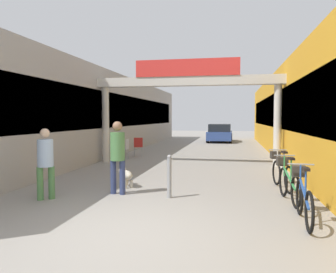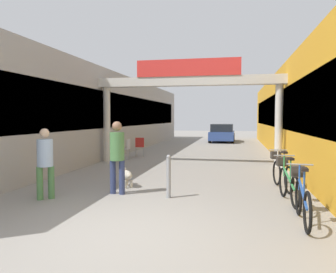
{
  "view_description": "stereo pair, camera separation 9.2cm",
  "coord_description": "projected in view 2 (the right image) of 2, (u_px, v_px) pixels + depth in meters",
  "views": [
    {
      "loc": [
        1.71,
        -4.85,
        1.82
      ],
      "look_at": [
        0.0,
        3.86,
        1.3
      ],
      "focal_mm": 35.0,
      "sensor_mm": 36.0,
      "label": 1
    },
    {
      "loc": [
        1.8,
        -4.83,
        1.82
      ],
      "look_at": [
        0.0,
        3.86,
        1.3
      ],
      "focal_mm": 35.0,
      "sensor_mm": 36.0,
      "label": 2
    }
  ],
  "objects": [
    {
      "name": "pedestrian_companion",
      "position": [
        45.0,
        159.0,
        7.24
      ],
      "size": [
        0.48,
        0.48,
        1.58
      ],
      "color": "#4C7F47",
      "rests_on": "ground_plane"
    },
    {
      "name": "dog_on_leash",
      "position": [
        125.0,
        175.0,
        8.63
      ],
      "size": [
        0.6,
        0.68,
        0.5
      ],
      "color": "beige",
      "rests_on": "ground_plane"
    },
    {
      "name": "bicycle_blue_nearest",
      "position": [
        302.0,
        197.0,
        5.71
      ],
      "size": [
        0.46,
        1.69,
        0.98
      ],
      "color": "black",
      "rests_on": "ground_plane"
    },
    {
      "name": "cafe_chair_red_farther",
      "position": [
        140.0,
        145.0,
        15.14
      ],
      "size": [
        0.49,
        0.49,
        0.89
      ],
      "color": "gray",
      "rests_on": "ground_plane"
    },
    {
      "name": "cafe_chair_aluminium_nearer",
      "position": [
        126.0,
        147.0,
        14.1
      ],
      "size": [
        0.41,
        0.41,
        0.89
      ],
      "color": "gray",
      "rests_on": "ground_plane"
    },
    {
      "name": "pedestrian_with_dog",
      "position": [
        117.0,
        153.0,
        7.73
      ],
      "size": [
        0.4,
        0.38,
        1.73
      ],
      "color": "navy",
      "rests_on": "ground_plane"
    },
    {
      "name": "storefront_right",
      "position": [
        310.0,
        114.0,
        14.8
      ],
      "size": [
        3.0,
        26.0,
        3.91
      ],
      "color": "gold",
      "rests_on": "ground_plane"
    },
    {
      "name": "parked_car_blue",
      "position": [
        222.0,
        133.0,
        24.45
      ],
      "size": [
        1.82,
        4.02,
        1.33
      ],
      "color": "#2D478C",
      "rests_on": "ground_plane"
    },
    {
      "name": "bicycle_silver_third",
      "position": [
        281.0,
        171.0,
        8.37
      ],
      "size": [
        0.46,
        1.68,
        0.98
      ],
      "color": "black",
      "rests_on": "ground_plane"
    },
    {
      "name": "ground_plane",
      "position": [
        119.0,
        232.0,
        5.19
      ],
      "size": [
        80.0,
        80.0,
        0.0
      ],
      "primitive_type": "plane",
      "color": "gray"
    },
    {
      "name": "storefront_left",
      "position": [
        99.0,
        115.0,
        16.86
      ],
      "size": [
        3.0,
        26.0,
        3.91
      ],
      "color": "#9E9993",
      "rests_on": "ground_plane"
    },
    {
      "name": "bicycle_green_second",
      "position": [
        287.0,
        181.0,
        7.1
      ],
      "size": [
        0.46,
        1.69,
        0.98
      ],
      "color": "black",
      "rests_on": "ground_plane"
    },
    {
      "name": "bollard_post_metal",
      "position": [
        169.0,
        176.0,
        7.37
      ],
      "size": [
        0.1,
        0.1,
        0.98
      ],
      "color": "gray",
      "rests_on": "ground_plane"
    },
    {
      "name": "arcade_sign_gateway",
      "position": [
        188.0,
        91.0,
        12.56
      ],
      "size": [
        7.4,
        0.47,
        4.02
      ],
      "color": "beige",
      "rests_on": "ground_plane"
    }
  ]
}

